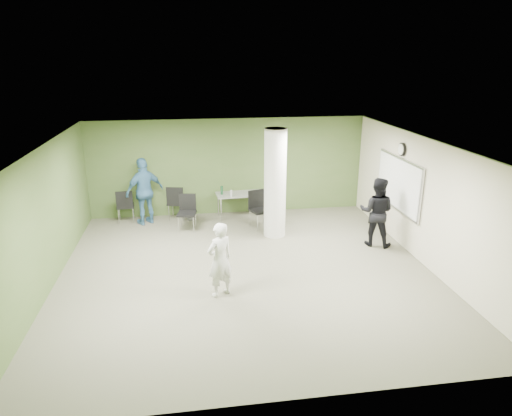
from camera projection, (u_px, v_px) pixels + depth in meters
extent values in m
plane|color=#5A5947|center=(247.00, 271.00, 9.98)|extent=(8.00, 8.00, 0.00)
plane|color=white|center=(246.00, 144.00, 9.09)|extent=(8.00, 8.00, 0.00)
cube|color=#46602D|center=(229.00, 167.00, 13.29)|extent=(8.00, 2.80, 0.02)
cube|color=#46602D|center=(45.00, 220.00, 8.98)|extent=(0.02, 8.00, 2.80)
cube|color=beige|center=(425.00, 202.00, 10.10)|extent=(0.02, 8.00, 2.80)
cylinder|color=silver|center=(275.00, 184.00, 11.55)|extent=(0.56, 0.56, 2.80)
cube|color=silver|center=(398.00, 184.00, 11.19)|extent=(0.04, 2.30, 1.30)
cube|color=white|center=(397.00, 184.00, 11.18)|extent=(0.02, 2.20, 1.20)
cylinder|color=black|center=(402.00, 149.00, 10.92)|extent=(0.05, 0.32, 0.32)
cylinder|color=white|center=(401.00, 149.00, 10.91)|extent=(0.02, 0.26, 0.26)
cube|color=gray|center=(243.00, 194.00, 13.14)|extent=(1.55, 0.78, 0.04)
cylinder|color=silver|center=(221.00, 210.00, 12.87)|extent=(0.04, 0.04, 0.68)
cylinder|color=silver|center=(267.00, 207.00, 13.16)|extent=(0.04, 0.04, 0.68)
cylinder|color=silver|center=(218.00, 205.00, 13.35)|extent=(0.04, 0.04, 0.68)
cylinder|color=silver|center=(263.00, 201.00, 13.64)|extent=(0.04, 0.04, 0.68)
cylinder|color=#164423|center=(222.00, 190.00, 12.98)|extent=(0.07, 0.07, 0.25)
cylinder|color=#B2B2B7|center=(231.00, 193.00, 12.82)|extent=(0.06, 0.06, 0.18)
cylinder|color=#4C4C4C|center=(191.00, 215.00, 13.08)|extent=(0.24, 0.24, 0.27)
cube|color=black|center=(126.00, 206.00, 12.84)|extent=(0.51, 0.51, 0.05)
cube|color=black|center=(124.00, 199.00, 12.56)|extent=(0.45, 0.08, 0.46)
cylinder|color=silver|center=(134.00, 211.00, 13.14)|extent=(0.02, 0.02, 0.44)
cylinder|color=silver|center=(120.00, 212.00, 13.06)|extent=(0.02, 0.02, 0.44)
cylinder|color=silver|center=(133.00, 216.00, 12.78)|extent=(0.02, 0.02, 0.44)
cylinder|color=silver|center=(119.00, 217.00, 12.70)|extent=(0.02, 0.02, 0.44)
cube|color=black|center=(177.00, 203.00, 13.04)|extent=(0.61, 0.61, 0.05)
cube|color=black|center=(175.00, 196.00, 12.74)|extent=(0.47, 0.16, 0.49)
cylinder|color=silver|center=(187.00, 209.00, 13.29)|extent=(0.02, 0.02, 0.47)
cylinder|color=silver|center=(173.00, 208.00, 13.33)|extent=(0.02, 0.02, 0.47)
cylinder|color=silver|center=(183.00, 214.00, 12.90)|extent=(0.02, 0.02, 0.47)
cylinder|color=silver|center=(169.00, 213.00, 12.94)|extent=(0.02, 0.02, 0.47)
cube|color=black|center=(187.00, 214.00, 12.19)|extent=(0.55, 0.55, 0.05)
cube|color=black|center=(188.00, 202.00, 12.32)|extent=(0.46, 0.11, 0.47)
cylinder|color=silver|center=(179.00, 225.00, 12.09)|extent=(0.02, 0.02, 0.45)
cylinder|color=silver|center=(193.00, 225.00, 12.08)|extent=(0.02, 0.02, 0.45)
cylinder|color=silver|center=(181.00, 220.00, 12.46)|extent=(0.02, 0.02, 0.45)
cylinder|color=silver|center=(196.00, 220.00, 12.45)|extent=(0.02, 0.02, 0.45)
cube|color=black|center=(260.00, 210.00, 12.36)|extent=(0.65, 0.65, 0.05)
cube|color=black|center=(256.00, 199.00, 12.46)|extent=(0.47, 0.21, 0.49)
cylinder|color=silver|center=(257.00, 223.00, 12.17)|extent=(0.02, 0.02, 0.47)
cylinder|color=silver|center=(271.00, 220.00, 12.37)|extent=(0.02, 0.02, 0.47)
cylinder|color=silver|center=(250.00, 218.00, 12.52)|extent=(0.02, 0.02, 0.47)
cylinder|color=silver|center=(263.00, 216.00, 12.71)|extent=(0.02, 0.02, 0.47)
imported|color=silver|center=(220.00, 260.00, 8.76)|extent=(0.66, 0.59, 1.51)
imported|color=black|center=(376.00, 212.00, 11.12)|extent=(1.05, 0.98, 1.72)
imported|color=#3A688F|center=(145.00, 191.00, 12.54)|extent=(1.18, 0.96, 1.87)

